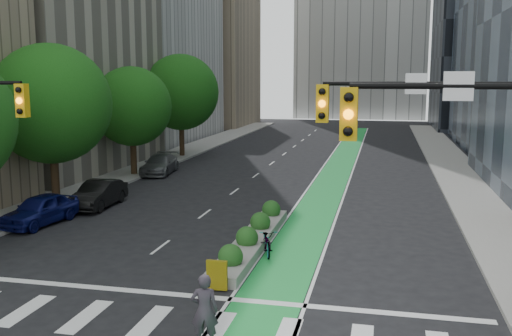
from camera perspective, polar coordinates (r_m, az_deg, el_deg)
The scene contains 16 objects.
ground at distance 18.06m, azimuth -9.35°, elevation -13.77°, with size 160.00×160.00×0.00m, color black.
sidewalk_left at distance 44.83m, azimuth -11.41°, elevation 0.01°, with size 3.60×90.00×0.15m, color gray.
sidewalk_right at distance 41.33m, azimuth 20.03°, elevation -1.11°, with size 3.60×90.00×0.15m, color gray.
bike_lane_paint at distance 46.04m, azimuth 8.32°, elevation 0.25°, with size 2.20×70.00×0.01m, color green.
building_tan_far at distance 85.77m, azimuth -5.40°, elevation 13.03°, with size 14.00×16.00×26.00m, color tan.
building_dark_end at distance 84.79m, azimuth 22.50°, elevation 13.12°, with size 14.00×18.00×28.00m, color black.
tree_mid at distance 32.47m, azimuth -19.81°, elevation 6.04°, with size 6.40×6.40×8.78m.
tree_midfar at distance 41.28m, azimuth -12.30°, elevation 6.03°, with size 5.60×5.60×7.76m.
tree_far at distance 50.49m, azimuth -7.52°, elevation 7.51°, with size 6.60×6.60×9.00m.
signal_right at distance 16.17m, azimuth 20.71°, elevation 0.78°, with size 5.82×0.51×7.20m.
median_planter at distance 23.94m, azimuth -0.32°, elevation -6.94°, with size 1.20×10.26×1.10m.
bicycle at distance 22.85m, azimuth 1.11°, elevation -7.31°, with size 0.71×2.02×1.06m, color gray.
cyclist at distance 15.30m, azimuth -5.17°, elevation -13.99°, with size 0.72×0.47×1.97m, color #3C3540.
parked_car_left_near at distance 29.14m, azimuth -20.77°, elevation -3.91°, with size 1.73×4.30×1.46m, color #0D1353.
parked_car_left_mid at distance 32.01m, azimuth -15.47°, elevation -2.54°, with size 1.53×4.38×1.44m, color black.
parked_car_left_far at distance 42.17m, azimuth -9.60°, elevation 0.37°, with size 1.97×4.85×1.41m, color #4F5254.
Camera 1 is at (6.38, -15.39, 6.96)m, focal length 40.00 mm.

